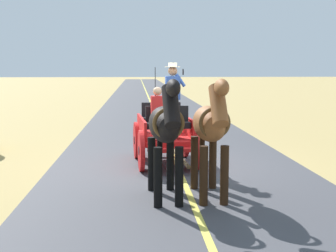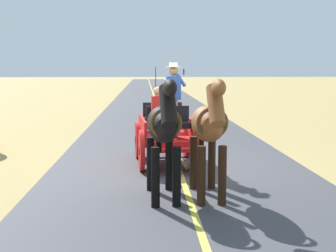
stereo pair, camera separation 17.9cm
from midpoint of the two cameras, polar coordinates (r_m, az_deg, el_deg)
name	(u,v)px [view 2 (the right image)]	position (r m, az deg, el deg)	size (l,w,h in m)	color
ground_plane	(178,166)	(11.06, 1.72, -5.07)	(200.00, 200.00, 0.00)	tan
road_surface	(178,166)	(11.06, 1.72, -5.05)	(6.12, 160.00, 0.01)	#424247
road_centre_stripe	(178,166)	(11.06, 1.72, -5.02)	(0.12, 160.00, 0.00)	#DBCC4C
horse_drawn_carriage	(166,132)	(11.14, 0.21, -0.71)	(1.58, 4.52, 2.50)	red
horse_near_side	(208,127)	(8.19, 5.72, -0.10)	(0.59, 2.13, 2.21)	brown
horse_off_side	(163,128)	(8.05, 0.05, -0.20)	(0.66, 2.13, 2.21)	black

